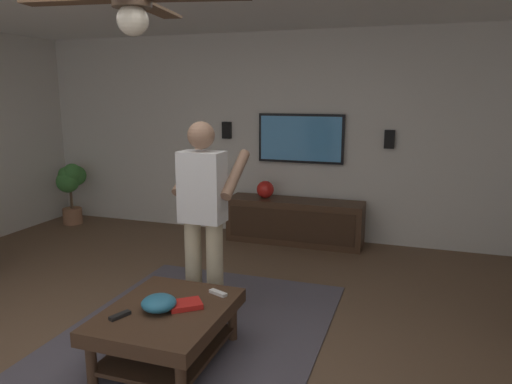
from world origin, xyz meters
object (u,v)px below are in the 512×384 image
at_px(bowl, 159,303).
at_px(vase_round, 265,189).
at_px(remote_black, 120,316).
at_px(wall_speaker_left, 389,139).
at_px(potted_plant_tall, 71,184).
at_px(remote_white, 218,293).
at_px(wall_speaker_right, 227,130).
at_px(tv, 301,138).
at_px(person_standing, 204,208).
at_px(coffee_table, 167,322).
at_px(ceiling_fan, 132,5).
at_px(media_console, 295,221).
at_px(book, 185,305).

height_order(bowl, vase_round, vase_round).
bearing_deg(remote_black, wall_speaker_left, 177.96).
distance_m(potted_plant_tall, remote_black, 4.17).
bearing_deg(remote_black, remote_white, 160.37).
xyz_separation_m(bowl, wall_speaker_right, (3.27, 0.82, 0.92)).
bearing_deg(wall_speaker_left, tv, 90.69).
xyz_separation_m(person_standing, wall_speaker_left, (2.45, -1.31, 0.39)).
height_order(coffee_table, ceiling_fan, ceiling_fan).
bearing_deg(media_console, wall_speaker_right, -104.08).
bearing_deg(media_console, book, -0.86).
height_order(tv, vase_round, tv).
xyz_separation_m(remote_black, ceiling_fan, (-0.29, -0.39, 1.88)).
relative_size(media_console, bowl, 7.07).
bearing_deg(remote_white, vase_round, 122.06).
height_order(remote_black, ceiling_fan, ceiling_fan).
height_order(coffee_table, book, book).
relative_size(wall_speaker_left, wall_speaker_right, 1.00).
bearing_deg(bowl, remote_black, 131.56).
height_order(tv, potted_plant_tall, tv).
relative_size(media_console, vase_round, 7.73).
bearing_deg(wall_speaker_left, wall_speaker_right, 90.00).
distance_m(media_console, wall_speaker_right, 1.52).
relative_size(tv, vase_round, 4.99).
distance_m(remote_white, ceiling_fan, 2.06).
xyz_separation_m(media_console, remote_black, (-3.19, 0.38, 0.14)).
distance_m(tv, remote_black, 3.56).
distance_m(remote_black, wall_speaker_left, 3.85).
bearing_deg(media_console, person_standing, -5.86).
distance_m(tv, wall_speaker_left, 1.08).
distance_m(remote_white, vase_round, 2.69).
xyz_separation_m(coffee_table, ceiling_fan, (-0.51, -0.17, 1.99)).
bearing_deg(book, ceiling_fan, -123.12).
xyz_separation_m(vase_round, ceiling_fan, (-3.48, -0.40, 1.63)).
distance_m(book, ceiling_fan, 1.96).
height_order(bowl, remote_white, bowl).
xyz_separation_m(vase_round, wall_speaker_left, (0.25, -1.47, 0.66)).
bearing_deg(person_standing, tv, -3.88).
relative_size(potted_plant_tall, book, 4.02).
bearing_deg(wall_speaker_left, ceiling_fan, 163.91).
height_order(remote_white, vase_round, vase_round).
xyz_separation_m(media_console, vase_round, (0.00, 0.39, 0.39)).
distance_m(person_standing, wall_speaker_right, 2.61).
relative_size(potted_plant_tall, vase_round, 4.02).
bearing_deg(book, vase_round, 58.52).
height_order(remote_black, wall_speaker_left, wall_speaker_left).
xyz_separation_m(wall_speaker_right, ceiling_fan, (-3.73, -1.02, 0.91)).
bearing_deg(ceiling_fan, person_standing, 10.26).
bearing_deg(remote_black, person_standing, -168.06).
relative_size(potted_plant_tall, ceiling_fan, 0.73).
height_order(person_standing, book, person_standing).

